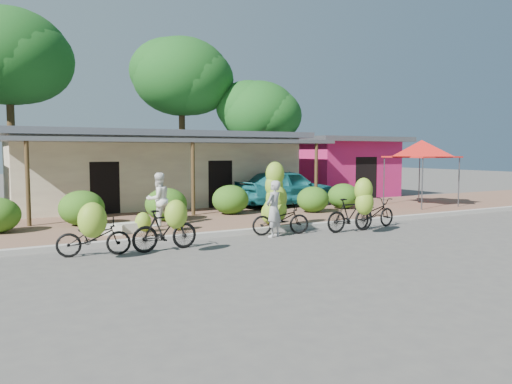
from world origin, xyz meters
TOP-DOWN VIEW (x-y plane):
  - ground at (0.00, 0.00)m, footprint 100.00×100.00m
  - sidewalk at (0.00, 5.00)m, footprint 60.00×6.00m
  - curb at (0.00, 2.00)m, footprint 60.00×0.25m
  - shop_main at (0.00, 10.93)m, footprint 13.00×8.50m
  - shop_pink at (10.50, 10.99)m, footprint 6.00×6.00m
  - tree_far_center at (-5.69, 16.11)m, footprint 5.87×5.81m
  - tree_center_right at (3.31, 16.61)m, footprint 5.71×5.63m
  - tree_near_right at (7.31, 14.61)m, footprint 4.68×4.52m
  - hedge_1 at (-4.10, 5.42)m, footprint 1.44×1.30m
  - hedge_2 at (-1.37, 5.15)m, footprint 1.44×1.30m
  - hedge_3 at (1.33, 5.66)m, footprint 1.42×1.27m
  - hedge_4 at (4.40, 4.64)m, footprint 1.29×1.16m
  - hedge_5 at (6.25, 5.07)m, footprint 1.34×1.20m
  - red_canopy at (9.92, 4.33)m, footprint 3.50×3.50m
  - bike_far_left at (-4.63, 0.80)m, footprint 1.80×1.39m
  - bike_left at (-2.89, 0.64)m, footprint 1.78×1.21m
  - bike_center at (0.96, 1.66)m, footprint 1.86×1.33m
  - bike_right at (3.08, 0.60)m, footprint 1.76×1.16m
  - bike_far_right at (4.28, 1.04)m, footprint 1.90×0.88m
  - loose_banana_a at (-2.78, 3.09)m, footprint 0.48×0.41m
  - loose_banana_b at (-1.77, 2.96)m, footprint 0.55×0.47m
  - loose_banana_c at (1.34, 2.79)m, footprint 0.56×0.48m
  - sack_near at (-3.18, 3.17)m, footprint 0.87×0.44m
  - sack_far at (-3.70, 3.19)m, footprint 0.84×0.69m
  - vendor at (0.53, 1.16)m, footprint 0.72×0.64m
  - bystander at (-2.00, 4.06)m, footprint 0.96×0.83m
  - teal_van at (4.65, 7.00)m, footprint 4.95×2.60m

SIDE VIEW (x-z plane):
  - ground at x=0.00m, z-range 0.00..0.00m
  - sidewalk at x=0.00m, z-range 0.00..0.12m
  - curb at x=0.00m, z-range 0.00..0.15m
  - sack_far at x=-3.70m, z-range 0.12..0.40m
  - sack_near at x=-3.18m, z-range 0.12..0.42m
  - loose_banana_a at x=-2.78m, z-range 0.12..0.72m
  - loose_banana_b at x=-1.77m, z-range 0.12..0.81m
  - loose_banana_c at x=1.34m, z-range 0.12..0.82m
  - bike_far_right at x=4.28m, z-range 0.00..0.96m
  - bike_far_left at x=-4.63m, z-range -0.11..1.25m
  - bike_left at x=-2.89m, z-range -0.07..1.27m
  - hedge_4 at x=4.40m, z-range 0.12..1.13m
  - hedge_5 at x=6.25m, z-range 0.12..1.16m
  - hedge_3 at x=1.33m, z-range 0.12..1.22m
  - hedge_1 at x=-4.10m, z-range 0.12..1.24m
  - hedge_2 at x=-1.37m, z-range 0.12..1.25m
  - bike_right at x=3.08m, z-range -0.13..1.58m
  - vendor at x=0.53m, z-range 0.00..1.65m
  - bike_center at x=0.96m, z-range -0.24..1.94m
  - teal_van at x=4.65m, z-range 0.12..1.72m
  - bystander at x=-2.00m, z-range 0.12..1.82m
  - shop_pink at x=10.50m, z-range 0.05..3.30m
  - shop_main at x=0.00m, z-range 0.05..3.40m
  - red_canopy at x=9.92m, z-range 1.18..4.04m
  - tree_near_right at x=7.31m, z-range 1.57..8.19m
  - tree_center_right at x=3.31m, z-range 2.37..11.42m
  - tree_far_center at x=-5.69m, z-range 2.47..11.84m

